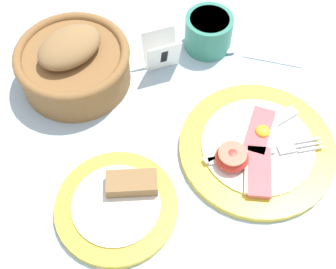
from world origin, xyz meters
name	(u,v)px	position (x,y,z in m)	size (l,w,h in m)	color
ground_plane	(197,181)	(0.00, 0.00, 0.00)	(3.00, 3.00, 0.00)	#A3BCD1
breakfast_plate	(255,148)	(0.11, 0.01, 0.01)	(0.25, 0.25, 0.04)	yellow
bread_plate	(118,204)	(-0.13, 0.01, 0.01)	(0.18, 0.18, 0.04)	yellow
sugar_cup	(208,31)	(0.15, 0.24, 0.04)	(0.09, 0.09, 0.07)	#337F6B
bread_basket	(73,63)	(-0.10, 0.27, 0.04)	(0.20, 0.20, 0.11)	brown
number_card	(162,52)	(0.05, 0.23, 0.04)	(0.07, 0.05, 0.07)	white
teaspoon_near_cup	(231,50)	(0.18, 0.21, 0.01)	(0.16, 0.14, 0.01)	silver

